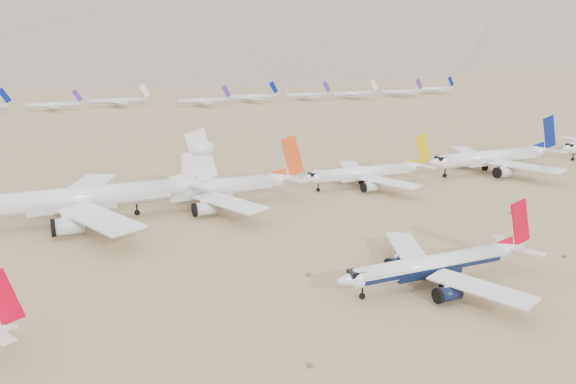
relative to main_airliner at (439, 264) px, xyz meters
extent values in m
plane|color=#897450|center=(9.51, -1.12, -4.05)|extent=(7000.00, 7000.00, 0.00)
cylinder|color=white|center=(-1.89, 0.00, 0.18)|extent=(31.16, 3.68, 3.68)
cube|color=#0E1633|center=(-1.89, 0.00, -0.28)|extent=(30.53, 3.74, 0.83)
sphere|color=white|center=(-17.47, 0.00, 0.18)|extent=(3.68, 3.68, 3.68)
cube|color=black|center=(-18.02, 0.00, 1.19)|extent=(2.58, 2.39, 0.92)
cone|color=white|center=(17.37, 0.00, 0.46)|extent=(7.79, 3.68, 3.68)
cube|color=white|center=(0.52, -10.93, -0.46)|extent=(12.03, 18.96, 0.58)
cube|color=white|center=(18.88, -3.58, 0.92)|extent=(4.95, 6.47, 0.22)
cylinder|color=#0E1633|center=(-3.62, -7.66, -2.12)|extent=(4.33, 2.65, 2.65)
cube|color=white|center=(0.52, 10.93, -0.46)|extent=(12.03, 18.96, 0.58)
cube|color=white|center=(18.88, 3.58, 0.92)|extent=(4.95, 6.47, 0.22)
cylinder|color=#0E1633|center=(-3.62, 7.66, -2.12)|extent=(4.33, 2.65, 2.65)
cube|color=#C5001F|center=(19.53, 0.00, 5.83)|extent=(5.90, 0.29, 9.73)
cylinder|color=black|center=(-16.55, 0.00, -3.50)|extent=(1.10, 0.46, 1.10)
cylinder|color=black|center=(-0.59, -2.58, -3.28)|extent=(1.55, 0.92, 1.55)
cylinder|color=black|center=(-0.59, 2.58, -3.28)|extent=(1.55, 0.92, 1.55)
cube|color=white|center=(-74.31, 1.47, 0.52)|extent=(4.49, 5.87, 0.20)
cube|color=white|center=(-74.31, 7.99, 0.52)|extent=(4.49, 5.87, 0.20)
cube|color=#C5001F|center=(-73.72, 4.73, 4.98)|extent=(5.36, 0.27, 8.83)
cylinder|color=white|center=(77.39, 71.20, 1.57)|extent=(40.38, 4.89, 4.89)
cube|color=silver|center=(77.39, 71.20, 0.96)|extent=(39.57, 4.97, 1.10)
sphere|color=white|center=(57.21, 71.20, 1.57)|extent=(4.89, 4.89, 4.89)
cube|color=black|center=(56.47, 71.20, 2.92)|extent=(3.43, 3.18, 1.22)
cone|color=white|center=(102.35, 71.20, 1.94)|extent=(10.09, 4.89, 4.89)
cube|color=white|center=(80.51, 56.97, 0.72)|extent=(15.59, 24.57, 0.76)
cube|color=white|center=(104.31, 66.54, 2.55)|extent=(6.41, 8.38, 0.29)
cylinder|color=silver|center=(75.15, 61.21, -1.49)|extent=(5.61, 3.52, 3.52)
cube|color=white|center=(80.51, 85.42, 0.72)|extent=(15.59, 24.57, 0.76)
cube|color=white|center=(104.31, 75.85, 2.55)|extent=(6.41, 8.38, 0.29)
cylinder|color=silver|center=(75.15, 81.18, -1.49)|extent=(5.61, 3.52, 3.52)
cube|color=navy|center=(105.15, 71.20, 8.93)|extent=(7.65, 0.39, 12.61)
cylinder|color=black|center=(58.43, 71.20, -3.32)|extent=(1.47, 0.61, 1.47)
cylinder|color=black|center=(79.08, 67.77, -3.03)|extent=(2.06, 1.22, 2.06)
cylinder|color=black|center=(79.08, 74.62, -3.03)|extent=(2.06, 1.22, 2.06)
cylinder|color=white|center=(25.69, 71.30, 0.61)|extent=(33.41, 4.06, 4.06)
cube|color=silver|center=(25.69, 71.30, 0.11)|extent=(32.74, 4.12, 0.91)
sphere|color=white|center=(8.98, 71.30, 0.61)|extent=(4.06, 4.06, 4.06)
cube|color=black|center=(8.37, 71.30, 1.73)|extent=(2.84, 2.64, 1.02)
cone|color=white|center=(46.34, 71.30, 0.92)|extent=(8.35, 4.06, 4.06)
cube|color=white|center=(28.27, 59.52, -0.10)|extent=(12.90, 20.33, 0.63)
cube|color=white|center=(47.96, 67.44, 1.43)|extent=(5.30, 6.93, 0.24)
cylinder|color=silver|center=(23.83, 63.03, -1.93)|extent=(4.64, 2.92, 2.92)
cube|color=white|center=(28.27, 83.07, -0.10)|extent=(12.90, 20.33, 0.63)
cube|color=white|center=(47.96, 75.15, 1.43)|extent=(5.30, 6.93, 0.24)
cylinder|color=silver|center=(23.83, 79.56, -1.93)|extent=(4.64, 2.92, 2.92)
cube|color=gold|center=(48.66, 71.30, 6.71)|extent=(6.33, 0.32, 10.43)
cylinder|color=black|center=(10.00, 71.30, -3.45)|extent=(1.22, 0.51, 1.22)
cylinder|color=black|center=(27.08, 68.45, -3.20)|extent=(1.71, 1.02, 1.71)
cylinder|color=black|center=(27.08, 74.14, -3.20)|extent=(1.71, 1.02, 1.71)
cylinder|color=white|center=(-27.05, 68.36, 1.47)|extent=(39.28, 4.80, 4.80)
cube|color=silver|center=(-27.05, 68.36, 0.87)|extent=(38.50, 4.87, 1.08)
sphere|color=white|center=(-46.69, 68.36, 1.47)|extent=(4.80, 4.80, 4.80)
cube|color=black|center=(-47.41, 68.36, 2.79)|extent=(3.36, 3.12, 1.20)
cone|color=white|center=(-2.77, 68.36, 1.83)|extent=(9.82, 4.80, 4.80)
cube|color=white|center=(-24.02, 54.50, 0.63)|extent=(15.17, 23.91, 0.74)
cube|color=white|center=(-0.86, 63.82, 2.43)|extent=(6.24, 8.15, 0.29)
cylinder|color=silver|center=(-29.23, 58.63, -1.54)|extent=(5.46, 3.46, 3.46)
cube|color=white|center=(-24.02, 82.22, 0.63)|extent=(15.17, 23.91, 0.74)
cube|color=white|center=(-0.86, 72.90, 2.43)|extent=(6.24, 8.15, 0.29)
cylinder|color=silver|center=(-29.23, 78.10, -1.54)|extent=(5.46, 3.46, 3.46)
cube|color=#E94516|center=(-0.04, 68.36, 8.64)|extent=(7.45, 0.38, 12.27)
cylinder|color=black|center=(-45.49, 68.36, -3.33)|extent=(1.44, 0.60, 1.44)
cylinder|color=black|center=(-25.41, 65.00, -3.05)|extent=(2.02, 1.20, 2.02)
cylinder|color=black|center=(-25.41, 71.72, -3.05)|extent=(2.02, 1.20, 2.02)
cylinder|color=white|center=(-60.15, 67.51, 2.47)|extent=(47.39, 5.67, 5.67)
cube|color=silver|center=(-60.15, 67.51, 1.76)|extent=(46.44, 5.76, 1.28)
cone|color=white|center=(-30.86, 67.51, 2.90)|extent=(11.85, 5.67, 5.67)
cube|color=white|center=(-56.49, 50.85, 1.48)|extent=(18.30, 28.84, 0.88)
cube|color=white|center=(-28.56, 62.06, 3.61)|extent=(7.52, 9.84, 0.34)
cylinder|color=silver|center=(-62.78, 55.83, -1.08)|extent=(6.58, 4.09, 4.09)
cube|color=white|center=(-56.49, 84.17, 1.48)|extent=(18.30, 28.84, 0.88)
cube|color=white|center=(-28.56, 72.97, 3.61)|extent=(7.52, 9.84, 0.34)
cylinder|color=silver|center=(-62.78, 79.20, -1.08)|extent=(6.58, 4.09, 4.09)
cube|color=white|center=(-27.57, 67.51, 11.08)|extent=(8.98, 0.45, 14.80)
cylinder|color=white|center=(-27.24, 67.51, 12.91)|extent=(5.92, 3.68, 3.68)
cylinder|color=black|center=(-58.18, 63.54, -2.86)|extent=(2.38, 1.42, 2.38)
cylinder|color=black|center=(-58.18, 71.49, -2.86)|extent=(2.38, 1.42, 2.38)
sphere|color=white|center=(122.34, 74.75, 1.12)|extent=(4.50, 4.50, 4.50)
cube|color=black|center=(121.67, 74.75, 2.36)|extent=(3.15, 2.93, 1.13)
cylinder|color=black|center=(123.47, 74.75, -3.38)|extent=(1.35, 0.56, 1.35)
cube|color=navy|center=(-89.13, 341.15, 7.61)|extent=(8.53, 0.42, 10.74)
cylinder|color=silver|center=(-60.00, 342.05, 0.07)|extent=(34.92, 3.45, 3.45)
cube|color=#482884|center=(-43.57, 342.05, 5.90)|extent=(6.95, 0.35, 8.76)
cube|color=silver|center=(-60.00, 333.02, -0.45)|extent=(9.20, 16.07, 0.35)
cube|color=silver|center=(-60.00, 351.09, -0.45)|extent=(9.20, 16.07, 0.35)
cylinder|color=silver|center=(-15.07, 350.94, 0.38)|extent=(41.08, 4.06, 4.06)
cube|color=white|center=(4.26, 350.94, 7.24)|extent=(8.18, 0.41, 10.30)
cube|color=silver|center=(-15.07, 340.31, -0.23)|extent=(10.82, 18.91, 0.41)
cube|color=silver|center=(-15.07, 361.58, -0.23)|extent=(10.82, 18.91, 0.41)
cylinder|color=silver|center=(42.79, 328.68, 0.24)|extent=(38.34, 3.79, 3.79)
cube|color=#482884|center=(60.83, 328.68, 6.64)|extent=(7.64, 0.38, 9.62)
cube|color=silver|center=(42.79, 318.76, -0.33)|extent=(10.10, 17.65, 0.38)
cube|color=silver|center=(42.79, 338.61, -0.33)|extent=(10.10, 17.65, 0.38)
cylinder|color=silver|center=(85.43, 342.70, 0.37)|extent=(40.88, 4.04, 4.04)
cube|color=navy|center=(104.66, 342.70, 7.19)|extent=(8.14, 0.40, 10.25)
cube|color=silver|center=(85.43, 332.12, -0.24)|extent=(10.77, 18.82, 0.40)
cube|color=silver|center=(85.43, 353.28, -0.24)|extent=(10.77, 18.82, 0.40)
cylinder|color=silver|center=(133.93, 341.78, 0.22)|extent=(38.00, 3.76, 3.76)
cube|color=#482884|center=(151.81, 341.78, 6.57)|extent=(7.57, 0.38, 9.53)
cube|color=silver|center=(133.93, 331.95, -0.34)|extent=(10.01, 17.49, 0.38)
cube|color=silver|center=(133.93, 351.62, -0.34)|extent=(10.01, 17.49, 0.38)
cylinder|color=silver|center=(175.23, 336.29, 0.36)|extent=(40.86, 4.04, 4.04)
cube|color=white|center=(194.45, 336.29, 7.19)|extent=(8.14, 0.40, 10.25)
cube|color=silver|center=(175.23, 325.72, -0.24)|extent=(10.77, 18.81, 0.40)
cube|color=silver|center=(175.23, 346.87, -0.24)|extent=(10.77, 18.81, 0.40)
cylinder|color=silver|center=(223.23, 337.56, 0.29)|extent=(39.28, 3.88, 3.88)
cube|color=#482884|center=(241.72, 337.56, 6.85)|extent=(7.82, 0.39, 9.85)
cube|color=silver|center=(223.23, 327.40, -0.30)|extent=(10.35, 18.08, 0.39)
cube|color=silver|center=(223.23, 347.73, -0.30)|extent=(10.35, 18.08, 0.39)
cylinder|color=silver|center=(270.28, 352.70, 0.30)|extent=(39.59, 3.91, 3.91)
cube|color=navy|center=(288.91, 352.70, 6.91)|extent=(7.88, 0.39, 9.93)
cube|color=silver|center=(270.28, 342.46, -0.29)|extent=(10.43, 18.22, 0.39)
cube|color=silver|center=(270.28, 362.95, -0.29)|extent=(10.43, 18.22, 0.39)
cone|color=slate|center=(209.51, 1478.88, 115.95)|extent=(1824.00, 1824.00, 240.00)
cone|color=slate|center=(1209.51, 1598.88, 140.95)|extent=(1682.00, 1682.00, 290.00)
cone|color=slate|center=(1809.51, 1748.88, 170.95)|extent=(2380.00, 2380.00, 350.00)
cone|color=slate|center=(159.51, 1098.88, 65.95)|extent=(1260.00, 1260.00, 140.00)
cone|color=slate|center=(1009.51, 1098.88, 45.95)|extent=(900.00, 900.00, 100.00)
ellipsoid|color=brown|center=(-75.69, 26.08, -3.72)|extent=(1.12, 1.12, 0.62)
ellipsoid|color=brown|center=(-34.59, -16.02, -3.80)|extent=(0.84, 0.84, 0.46)
ellipsoid|color=brown|center=(-20.89, 13.28, -3.76)|extent=(0.98, 0.98, 0.54)
ellipsoid|color=brown|center=(33.91, 0.48, -3.80)|extent=(0.84, 0.84, 0.46)
ellipsoid|color=brown|center=(47.61, 29.78, -3.76)|extent=(0.98, 0.98, 0.54)
camera|label=1|loc=(-65.46, -79.51, 40.07)|focal=35.00mm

